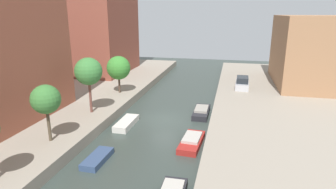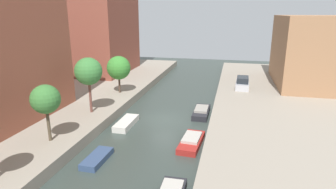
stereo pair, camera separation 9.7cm
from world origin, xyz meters
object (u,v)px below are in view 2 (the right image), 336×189
at_px(moored_boat_left_2, 126,123).
at_px(street_tree_2, 88,72).
at_px(moored_boat_left_1, 97,158).
at_px(street_tree_1, 45,100).
at_px(parked_car, 242,83).
at_px(low_block_right, 314,51).
at_px(street_tree_3, 119,68).
at_px(moored_boat_right_3, 201,112).
at_px(moored_boat_right_2, 191,141).
at_px(apartment_tower_far, 97,6).

bearing_deg(moored_boat_left_2, street_tree_2, 173.37).
xyz_separation_m(street_tree_2, moored_boat_left_1, (4.41, -7.72, -5.10)).
distance_m(street_tree_1, parked_car, 26.28).
relative_size(low_block_right, street_tree_3, 3.16).
bearing_deg(moored_boat_right_3, parked_car, 64.17).
bearing_deg(street_tree_2, moored_boat_right_2, -16.36).
height_order(low_block_right, street_tree_2, low_block_right).
relative_size(moored_boat_left_1, moored_boat_right_3, 0.73).
relative_size(street_tree_1, moored_boat_right_3, 1.04).
bearing_deg(street_tree_3, apartment_tower_far, 124.71).
bearing_deg(moored_boat_right_3, moored_boat_left_1, -118.66).
bearing_deg(moored_boat_left_1, street_tree_1, 171.62).
bearing_deg(low_block_right, moored_boat_left_2, -138.39).
relative_size(street_tree_3, moored_boat_right_2, 1.08).
distance_m(apartment_tower_far, moored_boat_right_2, 32.90).
bearing_deg(moored_boat_right_2, parked_car, 75.23).
height_order(moored_boat_left_1, moored_boat_left_2, moored_boat_left_2).
height_order(low_block_right, moored_boat_right_3, low_block_right).
bearing_deg(parked_car, street_tree_3, -158.70).
bearing_deg(low_block_right, moored_boat_left_1, -128.62).
height_order(street_tree_3, parked_car, street_tree_3).
bearing_deg(moored_boat_left_2, apartment_tower_far, 121.43).
distance_m(moored_boat_left_1, moored_boat_left_2, 7.27).
xyz_separation_m(low_block_right, street_tree_1, (-25.34, -25.54, -1.33)).
bearing_deg(street_tree_2, moored_boat_left_2, -6.63).
bearing_deg(apartment_tower_far, moored_boat_left_2, -58.57).
bearing_deg(apartment_tower_far, street_tree_3, -55.29).
distance_m(moored_boat_left_2, moored_boat_right_3, 8.62).
height_order(low_block_right, street_tree_1, low_block_right).
bearing_deg(moored_boat_left_2, street_tree_3, 115.97).
bearing_deg(street_tree_2, moored_boat_right_3, 21.99).
xyz_separation_m(street_tree_3, moored_boat_left_2, (4.02, -8.24, -3.97)).
relative_size(moored_boat_left_1, moored_boat_left_2, 0.83).
xyz_separation_m(apartment_tower_far, street_tree_3, (8.66, -12.50, -7.78)).
relative_size(low_block_right, moored_boat_right_2, 3.39).
distance_m(apartment_tower_far, street_tree_3, 17.08).
bearing_deg(apartment_tower_far, moored_boat_right_2, -49.97).
xyz_separation_m(parked_car, moored_boat_left_1, (-11.21, -21.59, -1.42)).
bearing_deg(moored_boat_right_2, street_tree_1, -161.07).
distance_m(street_tree_3, moored_boat_right_3, 12.20).
height_order(apartment_tower_far, parked_car, apartment_tower_far).
xyz_separation_m(street_tree_2, moored_boat_left_2, (4.02, -0.47, -5.04)).
bearing_deg(moored_boat_right_2, moored_boat_left_1, -146.33).
xyz_separation_m(parked_car, moored_boat_left_2, (-11.61, -14.33, -1.37)).
distance_m(low_block_right, moored_boat_right_3, 20.71).
bearing_deg(apartment_tower_far, parked_car, -14.79).
bearing_deg(apartment_tower_far, low_block_right, -3.05).
xyz_separation_m(street_tree_2, street_tree_3, (-0.00, 7.78, -1.07)).
distance_m(street_tree_3, moored_boat_left_1, 16.61).
relative_size(apartment_tower_far, moored_boat_right_2, 4.96).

